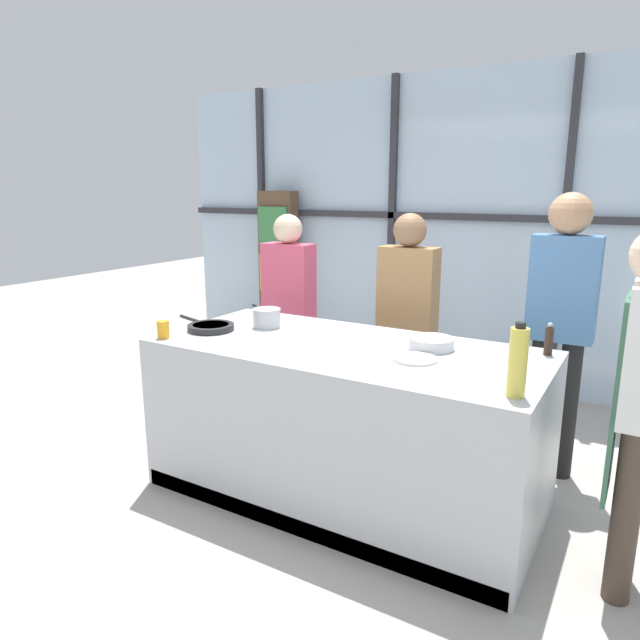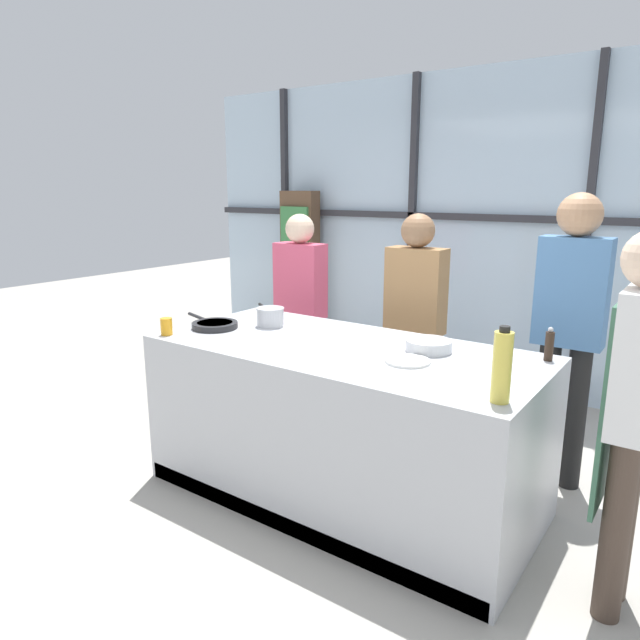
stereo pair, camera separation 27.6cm
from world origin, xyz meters
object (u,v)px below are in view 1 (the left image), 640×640
(saucepan, at_px, (267,317))
(pepper_grinder, at_px, (549,340))
(spectator_far_left, at_px, (289,302))
(white_plate, at_px, (415,359))
(juice_glass_near, at_px, (163,330))
(mixing_bowl, at_px, (431,343))
(spectator_center_right, at_px, (561,315))
(oil_bottle, at_px, (518,362))
(spectator_center_left, at_px, (407,314))
(frying_pan, at_px, (210,327))

(saucepan, distance_m, pepper_grinder, 1.68)
(spectator_far_left, height_order, white_plate, spectator_far_left)
(juice_glass_near, bearing_deg, mixing_bowl, 22.35)
(mixing_bowl, relative_size, juice_glass_near, 2.42)
(spectator_center_right, height_order, mixing_bowl, spectator_center_right)
(oil_bottle, height_order, pepper_grinder, oil_bottle)
(white_plate, distance_m, oil_bottle, 0.64)
(spectator_far_left, distance_m, juice_glass_near, 1.32)
(saucepan, height_order, pepper_grinder, pepper_grinder)
(mixing_bowl, bearing_deg, oil_bottle, -42.68)
(juice_glass_near, bearing_deg, white_plate, 13.42)
(spectator_center_left, relative_size, pepper_grinder, 9.17)
(white_plate, bearing_deg, spectator_far_left, 145.94)
(spectator_far_left, bearing_deg, frying_pan, 95.42)
(oil_bottle, xyz_separation_m, juice_glass_near, (-2.01, -0.07, -0.10))
(pepper_grinder, height_order, juice_glass_near, pepper_grinder)
(spectator_center_left, relative_size, spectator_center_right, 0.92)
(spectator_center_right, height_order, saucepan, spectator_center_right)
(spectator_far_left, height_order, mixing_bowl, spectator_far_left)
(spectator_center_right, distance_m, frying_pan, 2.15)
(spectator_far_left, distance_m, frying_pan, 1.03)
(mixing_bowl, bearing_deg, white_plate, -89.69)
(pepper_grinder, bearing_deg, spectator_center_left, 152.98)
(spectator_center_left, xyz_separation_m, white_plate, (0.44, -0.97, -0.01))
(saucepan, xyz_separation_m, white_plate, (1.08, -0.19, -0.06))
(mixing_bowl, height_order, oil_bottle, oil_bottle)
(saucepan, xyz_separation_m, juice_glass_near, (-0.36, -0.54, -0.01))
(frying_pan, relative_size, juice_glass_near, 4.90)
(oil_bottle, bearing_deg, juice_glass_near, -177.91)
(spectator_center_right, relative_size, juice_glass_near, 17.10)
(spectator_far_left, relative_size, juice_glass_near, 15.46)
(oil_bottle, distance_m, pepper_grinder, 0.73)
(spectator_center_right, bearing_deg, pepper_grinder, 92.27)
(spectator_center_left, bearing_deg, juice_glass_near, 52.63)
(spectator_far_left, distance_m, white_plate, 1.73)
(spectator_center_left, bearing_deg, frying_pan, 48.81)
(spectator_center_right, distance_m, mixing_bowl, 0.91)
(spectator_center_right, relative_size, oil_bottle, 5.44)
(white_plate, relative_size, juice_glass_near, 2.24)
(pepper_grinder, distance_m, juice_glass_near, 2.17)
(spectator_far_left, height_order, pepper_grinder, spectator_far_left)
(pepper_grinder, bearing_deg, oil_bottle, -90.79)
(saucepan, bearing_deg, spectator_center_left, 50.40)
(oil_bottle, bearing_deg, frying_pan, 173.48)
(spectator_far_left, distance_m, oil_bottle, 2.36)
(pepper_grinder, bearing_deg, spectator_center_right, 92.27)
(pepper_grinder, bearing_deg, juice_glass_near, -158.44)
(spectator_center_right, height_order, oil_bottle, spectator_center_right)
(spectator_center_left, height_order, saucepan, spectator_center_left)
(mixing_bowl, xyz_separation_m, oil_bottle, (0.56, -0.52, 0.12))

